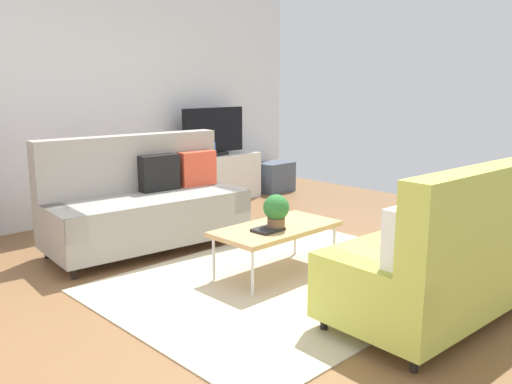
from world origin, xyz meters
TOP-DOWN VIEW (x-y plane):
  - ground_plane at (0.00, 0.00)m, footprint 7.68×7.68m
  - wall_far at (0.00, 2.80)m, footprint 6.40×0.12m
  - area_rug at (0.11, -0.31)m, footprint 2.90×2.20m
  - couch_beige at (-0.21, 1.31)m, footprint 1.97×1.02m
  - couch_green at (0.44, -1.53)m, footprint 1.94×0.94m
  - coffee_table at (0.16, -0.11)m, footprint 1.10×0.56m
  - tv_console at (1.61, 2.46)m, footprint 1.40×0.44m
  - tv at (1.61, 2.44)m, footprint 1.00×0.20m
  - storage_trunk at (2.71, 2.36)m, footprint 0.52×0.40m
  - potted_plant at (0.09, -0.17)m, footprint 0.21×0.21m
  - table_book_0 at (0.01, -0.16)m, footprint 0.24×0.18m
  - vase_0 at (1.03, 2.51)m, footprint 0.13×0.13m
  - vase_1 at (1.22, 2.51)m, footprint 0.09×0.09m
  - bottle_0 at (1.37, 2.42)m, footprint 0.06×0.06m
  - bottle_1 at (1.48, 2.42)m, footprint 0.06×0.06m
  - bottle_2 at (1.59, 2.42)m, footprint 0.06×0.06m

SIDE VIEW (x-z plane):
  - ground_plane at x=0.00m, z-range 0.00..0.00m
  - area_rug at x=0.11m, z-range 0.00..0.01m
  - storage_trunk at x=2.71m, z-range 0.00..0.44m
  - tv_console at x=1.61m, z-range 0.00..0.64m
  - coffee_table at x=0.16m, z-range 0.18..0.60m
  - table_book_0 at x=0.01m, z-range 0.42..0.44m
  - couch_green at x=0.44m, z-range -0.11..0.99m
  - couch_beige at x=-0.21m, z-range -0.10..1.00m
  - potted_plant at x=0.09m, z-range 0.44..0.73m
  - vase_0 at x=1.03m, z-range 0.64..0.77m
  - bottle_1 at x=1.48m, z-range 0.64..0.81m
  - bottle_2 at x=1.59m, z-range 0.64..0.82m
  - vase_1 at x=1.22m, z-range 0.64..0.84m
  - bottle_0 at x=1.37m, z-range 0.64..0.87m
  - tv at x=1.61m, z-range 0.63..1.27m
  - wall_far at x=0.00m, z-range 0.00..2.90m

